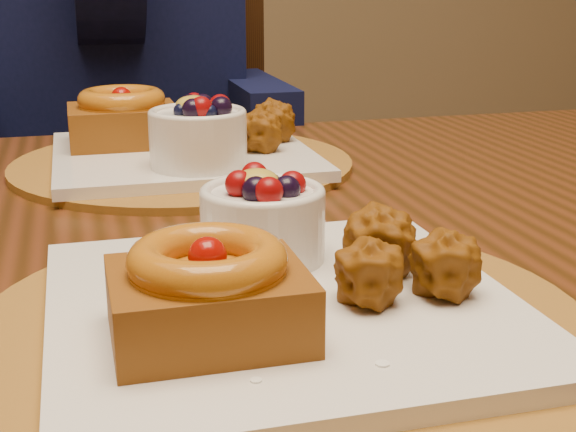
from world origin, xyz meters
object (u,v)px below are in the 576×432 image
Objects in this scene: place_setting_far at (180,143)px; dining_table at (221,306)px; diner at (107,22)px; place_setting_near at (277,290)px; chair_far at (158,217)px.

dining_table is at bearing -89.01° from place_setting_far.
dining_table is 1.92× the size of diner.
place_setting_near is 0.91m from diner.
place_setting_far reaches higher than place_setting_near.
diner reaches higher than dining_table.
dining_table is 0.72m from diner.
place_setting_near is at bearing -75.79° from diner.
place_setting_far reaches higher than dining_table.
place_setting_near is at bearing -89.76° from chair_far.
chair_far is at bearing 88.30° from dining_table.
place_setting_near is 1.03m from chair_far.
chair_far is at bearing 62.94° from diner.
chair_far is (0.02, 0.79, -0.15)m from dining_table.
dining_table is 4.21× the size of place_setting_near.
diner is (-0.05, 0.91, 0.11)m from place_setting_near.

